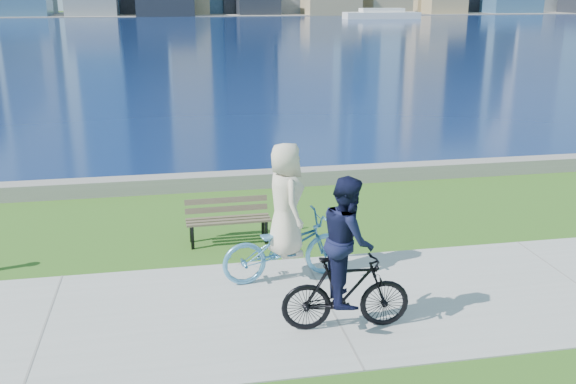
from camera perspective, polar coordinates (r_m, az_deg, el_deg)
The scene contains 9 objects.
ground at distance 9.58m, azimuth 3.65°, elevation -10.04°, with size 320.00×320.00×0.00m, color #2D5A17.
concrete_path at distance 9.58m, azimuth 3.65°, elevation -9.99°, with size 80.00×3.50×0.02m, color #A4A59F.
seawall at distance 15.19m, azimuth -2.05°, elevation 1.19°, with size 90.00×0.50×0.35m, color gray.
bay_water at distance 80.38m, azimuth -9.37°, elevation 14.02°, with size 320.00×131.00×0.01m, color #0B1C48.
far_shore at distance 138.31m, azimuth -10.11°, elevation 15.32°, with size 320.00×30.00×0.12m, color gray.
ferry_far at distance 114.08m, azimuth 8.32°, elevation 15.35°, with size 12.86×3.68×1.75m.
park_bench at distance 11.77m, azimuth -5.39°, elevation -2.17°, with size 1.53×0.55×0.79m.
cyclist_woman at distance 10.05m, azimuth -0.22°, elevation -3.39°, with size 0.96×2.12×2.22m.
cyclist_man at distance 8.58m, azimuth 5.24°, elevation -6.64°, with size 0.70×1.78×2.15m.
Camera 1 is at (-2.16, -8.23, 4.41)m, focal length 40.00 mm.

